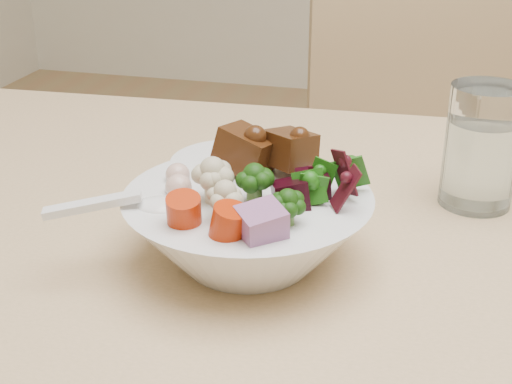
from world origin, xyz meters
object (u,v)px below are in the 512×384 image
(chair_far, at_px, (434,188))
(water_glass, at_px, (481,151))
(food_bowl, at_px, (250,222))
(side_bowl, at_px, (230,178))

(chair_far, xyz_separation_m, water_glass, (0.04, -0.51, 0.27))
(food_bowl, bearing_deg, water_glass, 41.21)
(water_glass, bearing_deg, side_bowl, -169.22)
(water_glass, xyz_separation_m, side_bowl, (-0.26, -0.05, -0.04))
(food_bowl, relative_size, water_glass, 1.72)
(chair_far, bearing_deg, food_bowl, -122.29)
(food_bowl, distance_m, water_glass, 0.27)
(chair_far, relative_size, water_glass, 7.37)
(chair_far, distance_m, water_glass, 0.58)
(water_glass, distance_m, side_bowl, 0.27)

